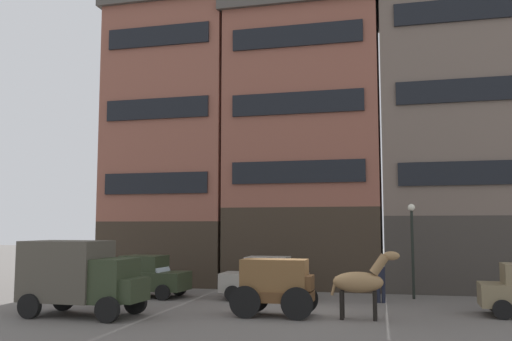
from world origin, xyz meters
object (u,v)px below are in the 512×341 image
sedan_parked_curb (265,278)px  cargo_wagon (276,283)px  sedan_light (146,276)px  delivery_truck_near (81,275)px  draft_horse (361,281)px  pedestrian_officer (381,279)px  streetlamp_curbside (412,237)px

sedan_parked_curb → cargo_wagon: bearing=-72.1°
cargo_wagon → sedan_light: (-6.72, 3.81, -0.23)m
sedan_light → delivery_truck_near: bearing=-89.9°
draft_horse → delivery_truck_near: size_ratio=0.53×
draft_horse → sedan_light: (-9.67, 3.80, -0.36)m
sedan_light → sedan_parked_curb: 5.40m
delivery_truck_near → pedestrian_officer: (10.22, 5.99, -0.44)m
sedan_parked_curb → draft_horse: bearing=-43.9°
delivery_truck_near → pedestrian_officer: bearing=30.4°
sedan_parked_curb → streetlamp_curbside: (6.20, 1.83, 1.76)m
sedan_light → streetlamp_curbside: (11.59, 2.15, 1.76)m
draft_horse → delivery_truck_near: 9.80m
sedan_parked_curb → delivery_truck_near: bearing=-133.1°
cargo_wagon → pedestrian_officer: 5.61m
cargo_wagon → sedan_light: 7.73m
delivery_truck_near → streetlamp_curbside: (11.58, 7.57, 1.25)m
streetlamp_curbside → cargo_wagon: bearing=-129.2°
draft_horse → sedan_parked_curb: bearing=136.1°
draft_horse → sedan_parked_curb: size_ratio=0.63×
sedan_light → sedan_parked_curb: size_ratio=1.01×
delivery_truck_near → sedan_parked_curb: (5.38, 5.74, -0.51)m
delivery_truck_near → cargo_wagon: bearing=13.5°
sedan_parked_curb → pedestrian_officer: size_ratio=2.08×
sedan_light → pedestrian_officer: sedan_light is taller
cargo_wagon → streetlamp_curbside: streetlamp_curbside is taller
cargo_wagon → delivery_truck_near: bearing=-166.5°
pedestrian_officer → sedan_light: bearing=-176.8°
draft_horse → streetlamp_curbside: (1.91, 5.96, 1.40)m
cargo_wagon → pedestrian_officer: cargo_wagon is taller
pedestrian_officer → delivery_truck_near: bearing=-149.6°
cargo_wagon → delivery_truck_near: 6.91m
delivery_truck_near → sedan_parked_curb: size_ratio=1.18×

